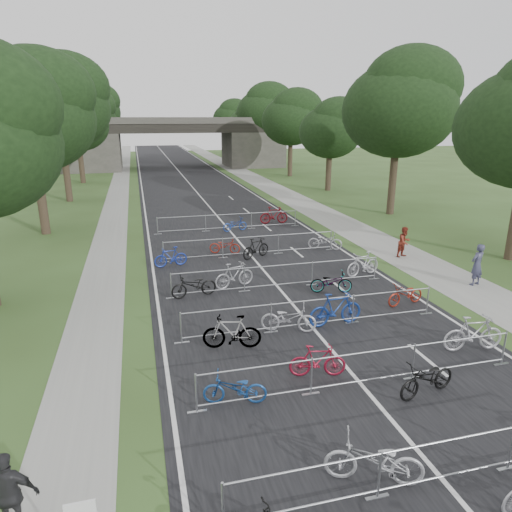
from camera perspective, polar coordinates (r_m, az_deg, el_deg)
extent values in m
cube|color=black|center=(53.52, -8.53, 9.18)|extent=(11.00, 140.00, 0.01)
cube|color=gray|center=(54.94, -0.10, 9.57)|extent=(3.00, 140.00, 0.01)
cube|color=gray|center=(53.25, -16.66, 8.63)|extent=(2.00, 140.00, 0.01)
cube|color=silver|center=(53.52, -8.53, 9.18)|extent=(0.12, 140.00, 0.00)
cube|color=#403F39|center=(68.14, -19.96, 12.14)|extent=(8.00, 8.00, 5.00)
cube|color=#403F39|center=(70.02, -0.41, 13.24)|extent=(8.00, 8.00, 5.00)
cube|color=black|center=(67.98, -10.21, 15.48)|extent=(30.00, 8.00, 1.20)
cube|color=#403F39|center=(64.18, -9.97, 16.31)|extent=(30.00, 0.40, 0.90)
cube|color=#403F39|center=(71.76, -10.52, 16.34)|extent=(30.00, 0.40, 0.90)
sphere|color=black|center=(26.48, 29.36, 11.83)|extent=(4.66, 4.66, 4.66)
cylinder|color=#33261C|center=(31.65, -25.26, 6.70)|extent=(0.56, 0.56, 4.72)
ellipsoid|color=black|center=(31.29, -26.36, 15.05)|extent=(7.56, 7.56, 6.20)
sphere|color=black|center=(30.71, -25.78, 17.96)|extent=(6.05, 6.05, 6.05)
sphere|color=black|center=(31.89, -26.86, 13.28)|extent=(4.91, 4.91, 4.91)
cylinder|color=#33261C|center=(36.24, 16.71, 9.04)|extent=(0.56, 0.56, 5.11)
ellipsoid|color=black|center=(35.95, 17.42, 16.95)|extent=(8.18, 8.18, 6.70)
sphere|color=black|center=(35.89, 18.96, 19.44)|extent=(6.54, 6.54, 6.54)
sphere|color=black|center=(36.13, 16.14, 15.42)|extent=(5.31, 5.31, 5.31)
cylinder|color=#33261C|center=(43.37, -22.62, 9.76)|extent=(0.56, 0.56, 5.25)
ellipsoid|color=black|center=(43.14, -23.43, 16.53)|extent=(8.40, 8.40, 6.89)
sphere|color=black|center=(42.62, -22.97, 18.87)|extent=(6.72, 6.72, 6.72)
sphere|color=black|center=(43.70, -23.84, 15.09)|extent=(5.46, 5.46, 5.46)
cylinder|color=#33261C|center=(46.92, 9.06, 10.44)|extent=(0.56, 0.56, 3.85)
ellipsoid|color=black|center=(46.65, 9.28, 15.04)|extent=(6.16, 6.16, 5.05)
sphere|color=black|center=(46.41, 10.32, 16.51)|extent=(4.93, 4.93, 4.93)
sphere|color=black|center=(46.94, 8.41, 14.15)|extent=(4.00, 4.00, 4.00)
cylinder|color=#33261C|center=(55.28, -21.00, 10.70)|extent=(0.56, 0.56, 4.20)
ellipsoid|color=black|center=(55.05, -21.47, 14.94)|extent=(6.72, 6.72, 5.51)
sphere|color=black|center=(54.49, -21.03, 16.40)|extent=(5.38, 5.38, 5.38)
sphere|color=black|center=(55.63, -21.84, 14.04)|extent=(4.37, 4.37, 4.37)
cylinder|color=#33261C|center=(58.03, 4.29, 12.14)|extent=(0.56, 0.56, 4.48)
ellipsoid|color=black|center=(57.82, 4.39, 16.48)|extent=(7.17, 7.17, 5.88)
sphere|color=black|center=(57.55, 5.18, 17.89)|extent=(5.73, 5.73, 5.73)
sphere|color=black|center=(58.15, 3.72, 15.62)|extent=(4.66, 4.66, 4.66)
cylinder|color=#33261C|center=(67.16, -20.02, 11.96)|extent=(0.56, 0.56, 4.72)
ellipsoid|color=black|center=(66.99, -20.43, 15.90)|extent=(7.56, 7.56, 6.20)
sphere|color=black|center=(66.45, -20.08, 17.24)|extent=(6.05, 6.05, 6.05)
sphere|color=black|center=(67.54, -20.75, 15.06)|extent=(4.91, 4.91, 4.91)
cylinder|color=#33261C|center=(69.44, 1.03, 13.25)|extent=(0.56, 0.56, 5.11)
ellipsoid|color=black|center=(69.29, 1.05, 17.39)|extent=(8.18, 8.18, 6.70)
sphere|color=black|center=(69.00, 1.68, 18.74)|extent=(6.54, 6.54, 6.54)
sphere|color=black|center=(69.64, 0.52, 16.55)|extent=(5.31, 5.31, 5.31)
cylinder|color=#33261C|center=(79.08, -19.33, 12.84)|extent=(0.56, 0.56, 5.25)
ellipsoid|color=black|center=(78.95, -19.71, 16.56)|extent=(8.40, 8.40, 6.89)
sphere|color=black|center=(78.44, -19.41, 17.82)|extent=(6.72, 6.72, 6.72)
sphere|color=black|center=(79.49, -19.97, 15.77)|extent=(5.46, 5.46, 5.46)
cylinder|color=#33261C|center=(81.08, -1.32, 13.35)|extent=(0.56, 0.56, 3.85)
ellipsoid|color=black|center=(80.92, -1.33, 16.02)|extent=(6.16, 6.16, 5.05)
sphere|color=black|center=(80.56, -0.82, 16.89)|extent=(4.93, 4.93, 4.93)
sphere|color=black|center=(81.31, -1.77, 15.48)|extent=(4.00, 4.00, 4.00)
cylinder|color=#33261C|center=(91.06, -18.77, 13.00)|extent=(0.56, 0.56, 4.20)
ellipsoid|color=black|center=(90.93, -19.02, 15.58)|extent=(6.72, 6.72, 5.51)
sphere|color=black|center=(90.39, -18.73, 16.46)|extent=(5.38, 5.38, 5.38)
sphere|color=black|center=(91.47, -19.27, 15.03)|extent=(4.37, 4.37, 4.37)
cylinder|color=#33261C|center=(92.76, -3.08, 14.00)|extent=(0.56, 0.56, 4.48)
ellipsoid|color=black|center=(92.63, -3.13, 16.71)|extent=(7.17, 7.17, 5.88)
sphere|color=black|center=(92.27, -2.69, 17.60)|extent=(5.73, 5.73, 5.73)
sphere|color=black|center=(93.03, -3.50, 16.15)|extent=(4.66, 4.66, 4.66)
cylinder|color=#9FA2A6|center=(10.46, 23.21, -20.35)|extent=(9.20, 0.04, 0.04)
cylinder|color=#9FA2A6|center=(10.99, 22.63, -23.99)|extent=(9.20, 0.04, 0.04)
cylinder|color=#9FA2A6|center=(9.22, -4.16, -28.90)|extent=(0.05, 0.05, 1.10)
cylinder|color=#9FA2A6|center=(10.04, 15.16, -24.91)|extent=(0.05, 0.05, 1.10)
cube|color=#9FA2A6|center=(10.40, 14.90, -27.11)|extent=(0.50, 0.08, 0.03)
cylinder|color=#9FA2A6|center=(11.64, 29.30, -20.11)|extent=(0.05, 0.05, 1.10)
cube|color=#9FA2A6|center=(11.95, 28.90, -22.19)|extent=(0.50, 0.08, 0.03)
cylinder|color=#9FA2A6|center=(12.96, 13.47, -11.64)|extent=(9.20, 0.04, 0.04)
cylinder|color=#9FA2A6|center=(13.40, 13.21, -14.92)|extent=(9.20, 0.04, 0.04)
cylinder|color=#9FA2A6|center=(11.98, -7.47, -16.65)|extent=(0.05, 0.05, 1.10)
cube|color=#9FA2A6|center=(12.29, -7.37, -18.73)|extent=(0.50, 0.08, 0.03)
cylinder|color=#9FA2A6|center=(12.63, 6.93, -14.72)|extent=(0.05, 0.05, 1.10)
cube|color=#9FA2A6|center=(12.92, 6.85, -16.74)|extent=(0.50, 0.08, 0.03)
cylinder|color=#9FA2A6|center=(13.93, 19.05, -12.36)|extent=(0.05, 0.05, 1.10)
cube|color=#9FA2A6|center=(14.19, 18.84, -14.24)|extent=(0.50, 0.08, 0.03)
cylinder|color=#9FA2A6|center=(15.73, 28.58, -10.08)|extent=(0.05, 0.05, 1.10)
cube|color=#9FA2A6|center=(15.96, 28.30, -11.80)|extent=(0.50, 0.08, 0.03)
cylinder|color=#9FA2A6|center=(16.06, 7.19, -5.49)|extent=(9.20, 0.04, 0.04)
cylinder|color=#9FA2A6|center=(16.41, 7.07, -8.30)|extent=(9.20, 0.04, 0.04)
cylinder|color=#9FA2A6|center=(15.28, -9.34, -8.87)|extent=(0.05, 0.05, 1.10)
cube|color=#9FA2A6|center=(15.52, -9.25, -10.64)|extent=(0.50, 0.08, 0.03)
cylinder|color=#9FA2A6|center=(15.79, 1.89, -7.75)|extent=(0.05, 0.05, 1.10)
cube|color=#9FA2A6|center=(16.02, 1.87, -9.48)|extent=(0.50, 0.08, 0.03)
cylinder|color=#9FA2A6|center=(16.85, 12.01, -6.48)|extent=(0.05, 0.05, 1.10)
cube|color=#9FA2A6|center=(17.07, 11.90, -8.13)|extent=(0.50, 0.08, 0.03)
cylinder|color=#9FA2A6|center=(18.37, 20.65, -5.23)|extent=(0.05, 0.05, 1.10)
cube|color=#9FA2A6|center=(18.57, 20.48, -6.76)|extent=(0.50, 0.08, 0.03)
cylinder|color=#9FA2A6|center=(19.59, 2.90, -1.17)|extent=(9.20, 0.04, 0.04)
cylinder|color=#9FA2A6|center=(19.88, 2.86, -3.55)|extent=(9.20, 0.04, 0.04)
cylinder|color=#9FA2A6|center=(18.96, -10.54, -3.69)|extent=(0.05, 0.05, 1.10)
cube|color=#9FA2A6|center=(19.15, -10.45, -5.19)|extent=(0.50, 0.08, 0.03)
cylinder|color=#9FA2A6|center=(19.37, -1.46, -2.94)|extent=(0.05, 0.05, 1.10)
cube|color=#9FA2A6|center=(19.56, -1.45, -4.41)|extent=(0.50, 0.08, 0.03)
cylinder|color=#9FA2A6|center=(20.24, 7.03, -2.17)|extent=(0.05, 0.05, 1.10)
cube|color=#9FA2A6|center=(20.43, 6.97, -3.58)|extent=(0.50, 0.08, 0.03)
cylinder|color=#9FA2A6|center=(21.52, 14.65, -1.43)|extent=(0.05, 0.05, 1.10)
cube|color=#9FA2A6|center=(21.69, 14.55, -2.77)|extent=(0.50, 0.08, 0.03)
cylinder|color=#9FA2A6|center=(24.21, -0.64, 2.41)|extent=(9.20, 0.04, 0.04)
cylinder|color=#9FA2A6|center=(24.44, -0.63, 0.44)|extent=(9.20, 0.04, 0.04)
cylinder|color=#9FA2A6|center=(23.70, -11.49, 0.49)|extent=(0.05, 0.05, 1.10)
cube|color=#9FA2A6|center=(23.86, -11.42, -0.75)|extent=(0.50, 0.08, 0.03)
cylinder|color=#9FA2A6|center=(24.03, -4.19, 1.02)|extent=(0.05, 0.05, 1.10)
cube|color=#9FA2A6|center=(24.18, -4.16, -0.20)|extent=(0.50, 0.08, 0.03)
cylinder|color=#9FA2A6|center=(24.74, 2.81, 1.52)|extent=(0.05, 0.05, 1.10)
cube|color=#9FA2A6|center=(24.89, 2.80, 0.33)|extent=(0.50, 0.08, 0.03)
cylinder|color=#9FA2A6|center=(25.80, 9.33, 1.96)|extent=(0.05, 0.05, 1.10)
cube|color=#9FA2A6|center=(25.94, 9.28, 0.82)|extent=(0.50, 0.08, 0.03)
cylinder|color=#9FA2A6|center=(29.91, -3.43, 5.22)|extent=(9.20, 0.04, 0.04)
cylinder|color=#9FA2A6|center=(30.10, -3.40, 3.60)|extent=(9.20, 0.04, 0.04)
cylinder|color=#9FA2A6|center=(29.50, -12.22, 3.70)|extent=(0.05, 0.05, 1.10)
cube|color=#9FA2A6|center=(29.63, -12.16, 2.70)|extent=(0.50, 0.08, 0.03)
cylinder|color=#9FA2A6|center=(29.77, -6.32, 4.11)|extent=(0.05, 0.05, 1.10)
cube|color=#9FA2A6|center=(29.89, -6.28, 3.11)|extent=(0.50, 0.08, 0.03)
cylinder|color=#9FA2A6|center=(30.35, -0.57, 4.46)|extent=(0.05, 0.05, 1.10)
cube|color=#9FA2A6|center=(30.47, -0.56, 3.48)|extent=(0.50, 0.08, 0.03)
cylinder|color=#9FA2A6|center=(31.21, 4.92, 4.75)|extent=(0.05, 0.05, 1.10)
cube|color=#9FA2A6|center=(31.33, 4.90, 3.80)|extent=(0.50, 0.08, 0.03)
imported|color=#AFB0B7|center=(10.35, 14.56, -23.57)|extent=(2.12, 1.43, 1.05)
imported|color=navy|center=(12.26, -2.65, -16.28)|extent=(1.75, 0.95, 0.87)
imported|color=maroon|center=(13.45, 7.70, -12.90)|extent=(1.70, 0.82, 0.98)
imported|color=black|center=(13.34, 20.66, -14.21)|extent=(1.97, 1.05, 0.98)
imported|color=#A4A4AB|center=(16.15, 25.53, -8.76)|extent=(2.04, 0.81, 1.19)
imported|color=#9FA2A6|center=(14.79, -3.03, -9.50)|extent=(1.96, 0.95, 1.13)
imported|color=#A5A5AD|center=(15.91, 4.09, -7.77)|extent=(2.03, 1.28, 1.01)
imported|color=navy|center=(16.53, 9.91, -6.57)|extent=(2.09, 0.73, 1.24)
imported|color=maroon|center=(18.99, 18.21, -4.59)|extent=(1.78, 0.91, 0.89)
imported|color=black|center=(18.97, -7.76, -3.69)|extent=(1.99, 0.97, 1.00)
imported|color=gray|center=(19.83, -2.73, -2.42)|extent=(1.95, 1.05, 1.13)
imported|color=#9FA2A6|center=(19.54, 9.38, -3.26)|extent=(1.86, 1.05, 0.93)
imported|color=#A5A5AD|center=(21.87, 13.23, -0.98)|extent=(1.97, 1.00, 1.14)
imported|color=#1C329D|center=(22.99, -10.62, -0.12)|extent=(1.71, 0.74, 0.99)
imported|color=maroon|center=(24.80, -3.93, 1.28)|extent=(1.78, 1.14, 0.88)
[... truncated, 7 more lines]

